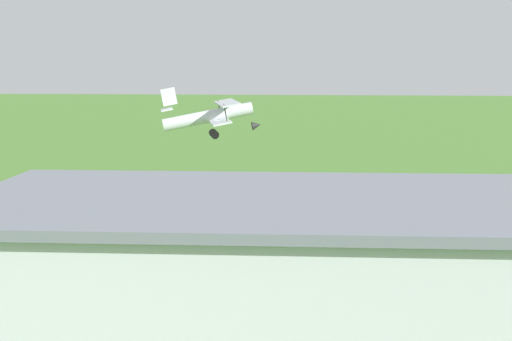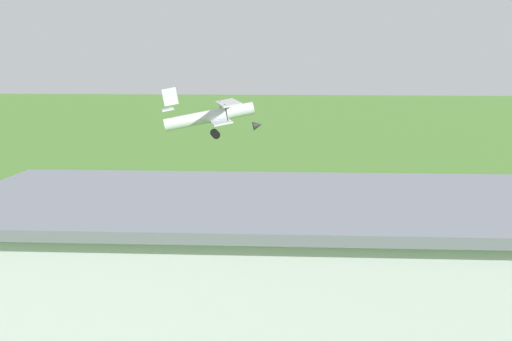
% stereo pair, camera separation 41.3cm
% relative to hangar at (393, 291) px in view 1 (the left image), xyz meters
% --- Properties ---
extents(ground_plane, '(400.00, 400.00, 0.00)m').
position_rel_hangar_xyz_m(ground_plane, '(5.77, -41.58, -3.46)').
color(ground_plane, '#47752D').
extents(hangar, '(31.47, 13.76, 6.89)m').
position_rel_hangar_xyz_m(hangar, '(0.00, 0.00, 0.00)').
color(hangar, silver).
rests_on(hangar, ground_plane).
extents(biplane, '(8.01, 7.88, 3.97)m').
position_rel_hangar_xyz_m(biplane, '(11.63, -34.01, 4.00)').
color(biplane, silver).
extents(car_yellow, '(2.30, 4.77, 1.61)m').
position_rel_hangar_xyz_m(car_yellow, '(14.35, -13.08, -2.62)').
color(car_yellow, gold).
rests_on(car_yellow, ground_plane).
extents(person_near_hangar_door, '(0.43, 0.43, 1.54)m').
position_rel_hangar_xyz_m(person_near_hangar_door, '(7.95, -16.11, -2.69)').
color(person_near_hangar_door, beige).
rests_on(person_near_hangar_door, ground_plane).
extents(person_at_fence_line, '(0.48, 0.48, 1.61)m').
position_rel_hangar_xyz_m(person_at_fence_line, '(9.17, -17.20, -2.66)').
color(person_at_fence_line, '#3F3F47').
rests_on(person_at_fence_line, ground_plane).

